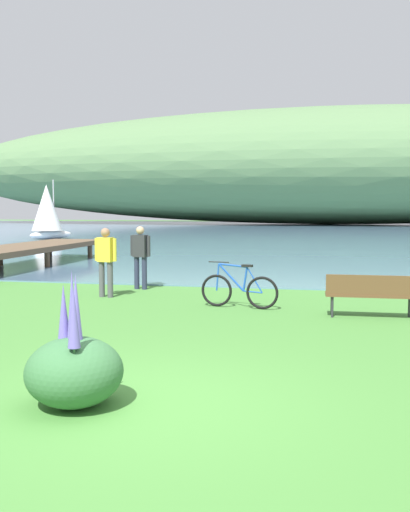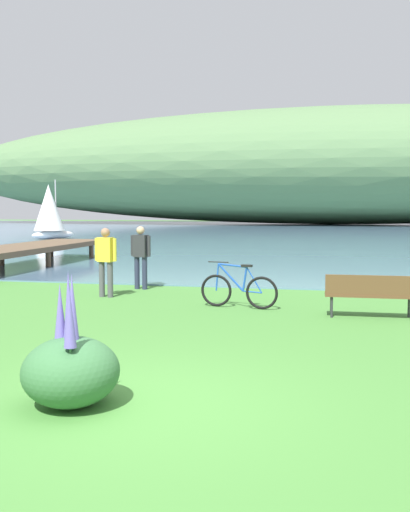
{
  "view_description": "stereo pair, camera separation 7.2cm",
  "coord_description": "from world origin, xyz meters",
  "px_view_note": "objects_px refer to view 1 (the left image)",
  "views": [
    {
      "loc": [
        1.91,
        -5.97,
        2.18
      ],
      "look_at": [
        -0.93,
        7.94,
        1.0
      ],
      "focal_mm": 39.88,
      "sensor_mm": 36.0,
      "label": 1
    },
    {
      "loc": [
        1.98,
        -5.95,
        2.18
      ],
      "look_at": [
        -0.93,
        7.94,
        1.0
      ],
      "focal_mm": 39.88,
      "sensor_mm": 36.0,
      "label": 2
    }
  ],
  "objects_px": {
    "person_at_shoreline": "(140,253)",
    "person_on_the_grass": "(106,258)",
    "sailboat_nearest_to_shore": "(47,211)",
    "park_bench_near_camera": "(372,292)",
    "bicycle_leaning_near_bench": "(239,290)"
  },
  "relations": [
    {
      "from": "person_on_the_grass",
      "to": "sailboat_nearest_to_shore",
      "type": "bearing_deg",
      "value": 119.87
    },
    {
      "from": "sailboat_nearest_to_shore",
      "to": "park_bench_near_camera",
      "type": "bearing_deg",
      "value": -51.84
    },
    {
      "from": "person_at_shoreline",
      "to": "person_on_the_grass",
      "type": "relative_size",
      "value": 1.0
    },
    {
      "from": "person_on_the_grass",
      "to": "sailboat_nearest_to_shore",
      "type": "distance_m",
      "value": 27.47
    },
    {
      "from": "park_bench_near_camera",
      "to": "person_at_shoreline",
      "type": "xyz_separation_m",
      "value": [
        -5.8,
        3.0,
        0.46
      ]
    },
    {
      "from": "bicycle_leaning_near_bench",
      "to": "person_on_the_grass",
      "type": "relative_size",
      "value": 1.03
    },
    {
      "from": "park_bench_near_camera",
      "to": "person_at_shoreline",
      "type": "bearing_deg",
      "value": 152.65
    },
    {
      "from": "bicycle_leaning_near_bench",
      "to": "sailboat_nearest_to_shore",
      "type": "relative_size",
      "value": 0.42
    },
    {
      "from": "person_at_shoreline",
      "to": "person_on_the_grass",
      "type": "xyz_separation_m",
      "value": [
        -0.4,
        -1.51,
        0.0
      ]
    },
    {
      "from": "park_bench_near_camera",
      "to": "person_on_the_grass",
      "type": "height_order",
      "value": "person_on_the_grass"
    },
    {
      "from": "park_bench_near_camera",
      "to": "person_on_the_grass",
      "type": "bearing_deg",
      "value": 166.51
    },
    {
      "from": "park_bench_near_camera",
      "to": "person_on_the_grass",
      "type": "distance_m",
      "value": 6.39
    },
    {
      "from": "person_at_shoreline",
      "to": "bicycle_leaning_near_bench",
      "type": "bearing_deg",
      "value": -38.05
    },
    {
      "from": "bicycle_leaning_near_bench",
      "to": "person_at_shoreline",
      "type": "relative_size",
      "value": 1.03
    },
    {
      "from": "bicycle_leaning_near_bench",
      "to": "park_bench_near_camera",
      "type": "bearing_deg",
      "value": -12.71
    }
  ]
}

